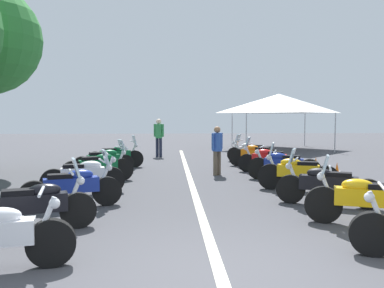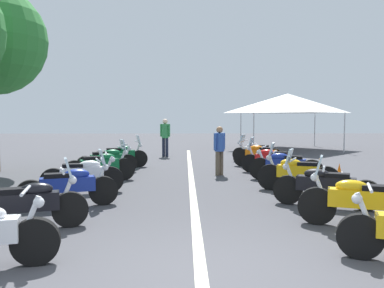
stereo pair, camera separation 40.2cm
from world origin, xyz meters
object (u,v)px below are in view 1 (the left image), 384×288
motorcycle_left_row_3 (84,176)px  motorcycle_left_row_6 (116,156)px  motorcycle_right_row_6 (256,154)px  traffic_cone_0 (316,167)px  bystander_1 (159,134)px  bystander_2 (217,147)px  event_tent (279,103)px  motorcycle_left_row_2 (73,186)px  motorcycle_right_row_4 (283,165)px  motorcycle_right_row_7 (251,151)px  motorcycle_left_row_1 (35,205)px  motorcycle_right_row_5 (268,159)px  traffic_cone_1 (337,174)px  motorcycle_right_row_2 (327,184)px  motorcycle_right_row_3 (297,172)px  motorcycle_right_row_1 (366,199)px  motorcycle_left_row_4 (99,166)px  motorcycle_left_row_5 (105,160)px

motorcycle_left_row_3 → motorcycle_left_row_6: size_ratio=0.98×
motorcycle_right_row_6 → traffic_cone_0: (-2.44, -1.38, -0.18)m
traffic_cone_0 → bystander_1: bystander_1 is taller
motorcycle_left_row_3 → motorcycle_right_row_6: 7.24m
bystander_2 → event_tent: (10.09, -4.79, 1.73)m
motorcycle_left_row_2 → motorcycle_left_row_3: motorcycle_left_row_2 is taller
motorcycle_right_row_4 → motorcycle_right_row_7: size_ratio=1.04×
motorcycle_left_row_3 → motorcycle_left_row_1: bearing=-104.7°
motorcycle_left_row_3 → bystander_1: size_ratio=1.11×
motorcycle_left_row_6 → motorcycle_right_row_5: bearing=-33.0°
motorcycle_right_row_4 → motorcycle_right_row_7: (4.73, -0.02, -0.02)m
traffic_cone_1 → motorcycle_right_row_6: bearing=20.2°
motorcycle_left_row_2 → motorcycle_right_row_2: 5.30m
motorcycle_right_row_7 → traffic_cone_1: bearing=126.2°
bystander_2 → motorcycle_right_row_4: bearing=-168.6°
motorcycle_left_row_6 → bystander_1: bystander_1 is taller
motorcycle_right_row_3 → motorcycle_right_row_7: 6.35m
motorcycle_right_row_7 → event_tent: (6.52, -2.95, 2.20)m
motorcycle_right_row_1 → motorcycle_right_row_2: motorcycle_right_row_1 is taller
motorcycle_right_row_3 → bystander_1: bearing=-48.0°
motorcycle_left_row_6 → traffic_cone_1: bearing=-47.1°
motorcycle_left_row_3 → bystander_2: bearing=26.4°
motorcycle_right_row_3 → bystander_1: 9.59m
motorcycle_left_row_6 → traffic_cone_1: (-3.88, -6.62, -0.17)m
motorcycle_left_row_4 → traffic_cone_0: size_ratio=3.17×
motorcycle_left_row_1 → motorcycle_right_row_3: motorcycle_right_row_3 is taller
traffic_cone_1 → bystander_1: (7.96, 5.17, 0.76)m
event_tent → traffic_cone_1: bearing=172.1°
motorcycle_right_row_4 → motorcycle_right_row_5: size_ratio=1.02×
motorcycle_right_row_5 → bystander_2: bearing=35.4°
motorcycle_left_row_5 → motorcycle_right_row_6: (1.47, -5.37, 0.03)m
motorcycle_left_row_6 → traffic_cone_0: bearing=-36.9°
motorcycle_left_row_4 → traffic_cone_1: size_ratio=3.17×
motorcycle_left_row_6 → motorcycle_right_row_6: (0.03, -5.18, 0.01)m
motorcycle_right_row_5 → traffic_cone_0: (-0.88, -1.30, -0.17)m
motorcycle_right_row_4 → motorcycle_right_row_6: size_ratio=1.04×
motorcycle_left_row_3 → motorcycle_right_row_5: bearing=19.1°
motorcycle_right_row_5 → bystander_2: bystander_2 is taller
motorcycle_right_row_6 → motorcycle_left_row_2: bearing=81.5°
motorcycle_right_row_6 → event_tent: 8.96m
bystander_2 → motorcycle_left_row_6: bearing=15.0°
motorcycle_left_row_6 → motorcycle_right_row_6: motorcycle_right_row_6 is taller
motorcycle_left_row_1 → motorcycle_right_row_7: size_ratio=1.00×
motorcycle_left_row_1 → event_tent: size_ratio=0.37×
motorcycle_right_row_2 → motorcycle_right_row_4: size_ratio=0.99×
motorcycle_left_row_1 → motorcycle_left_row_6: 8.10m
motorcycle_left_row_2 → motorcycle_right_row_3: 5.49m
motorcycle_left_row_6 → traffic_cone_1: 7.67m
motorcycle_right_row_3 → motorcycle_right_row_1: bearing=111.4°
traffic_cone_0 → event_tent: bearing=-9.3°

